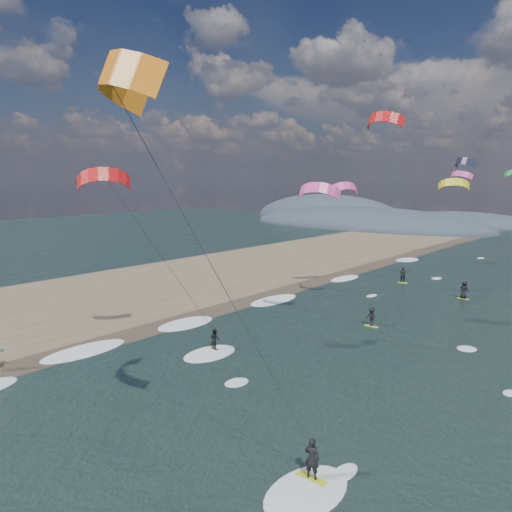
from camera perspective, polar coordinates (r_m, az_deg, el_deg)
The scene contains 9 objects.
ground at distance 25.18m, azimuth -16.97°, elevation -19.55°, with size 260.00×260.00×0.00m, color black.
sand_strip at distance 49.51m, azimuth -22.59°, elevation -5.67°, with size 26.00×240.00×0.00m, color brown.
wet_sand_strip at distance 39.58m, azimuth -14.39°, elevation -8.82°, with size 3.00×240.00×0.00m, color #382D23.
coastal_hills at distance 136.06m, azimuth 11.83°, elevation 3.66°, with size 80.00×41.00×15.00m.
kitesurfer_near_a at distance 16.79m, azimuth -11.77°, elevation 9.88°, with size 7.84×9.17×16.08m.
kitesurfer_near_b at distance 32.71m, azimuth -12.79°, elevation 1.96°, with size 6.62×9.02×13.19m.
far_kitesurfers at distance 50.07m, azimuth 17.94°, elevation -4.25°, with size 8.99×18.53×1.80m.
bg_kite_field at distance 69.18m, azimuth 23.84°, elevation 8.13°, with size 14.42×71.40×9.44m.
shoreline_surf at distance 41.52m, azimuth -8.04°, elevation -7.79°, with size 2.40×79.40×0.11m.
Camera 1 is at (18.87, -11.78, 11.81)m, focal length 35.00 mm.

